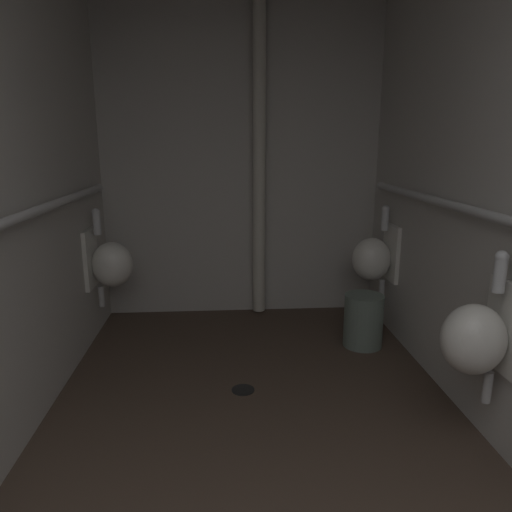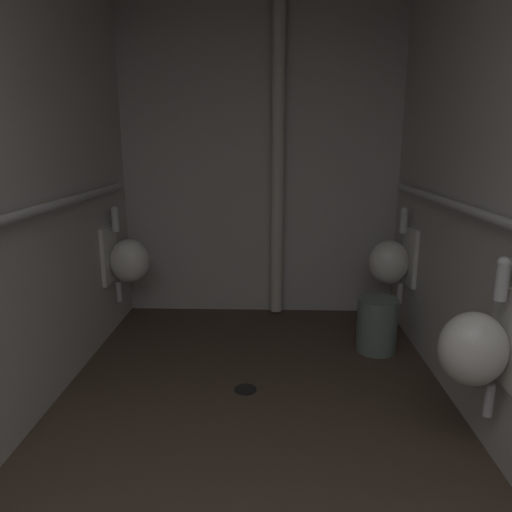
% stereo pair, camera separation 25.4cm
% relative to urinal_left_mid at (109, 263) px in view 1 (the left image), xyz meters
% --- Properties ---
extents(floor, '(2.45, 4.29, 0.08)m').
position_rel_urinal_left_mid_xyz_m(floor, '(1.02, -1.55, -0.64)').
color(floor, '#47382D').
rests_on(floor, ground).
extents(wall_back, '(2.45, 0.06, 2.66)m').
position_rel_urinal_left_mid_xyz_m(wall_back, '(1.02, 0.57, 0.74)').
color(wall_back, '#BBB7B0').
rests_on(wall_back, ground).
extents(urinal_left_mid, '(0.32, 0.30, 0.76)m').
position_rel_urinal_left_mid_xyz_m(urinal_left_mid, '(0.00, 0.00, 0.00)').
color(urinal_left_mid, silver).
extents(urinal_right_mid, '(0.32, 0.30, 0.76)m').
position_rel_urinal_left_mid_xyz_m(urinal_right_mid, '(2.04, -1.52, 0.00)').
color(urinal_right_mid, silver).
extents(urinal_right_far, '(0.32, 0.30, 0.76)m').
position_rel_urinal_left_mid_xyz_m(urinal_right_far, '(2.04, 0.02, 0.00)').
color(urinal_right_far, silver).
extents(standpipe_back_wall, '(0.10, 0.10, 2.61)m').
position_rel_urinal_left_mid_xyz_m(standpipe_back_wall, '(1.16, 0.46, 0.74)').
color(standpipe_back_wall, beige).
rests_on(standpipe_back_wall, ground).
extents(floor_drain, '(0.14, 0.14, 0.01)m').
position_rel_urinal_left_mid_xyz_m(floor_drain, '(0.96, -0.88, -0.59)').
color(floor_drain, black).
rests_on(floor_drain, ground).
extents(waste_bin, '(0.29, 0.29, 0.39)m').
position_rel_urinal_left_mid_xyz_m(waste_bin, '(1.88, -0.29, -0.40)').
color(waste_bin, slate).
rests_on(waste_bin, ground).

